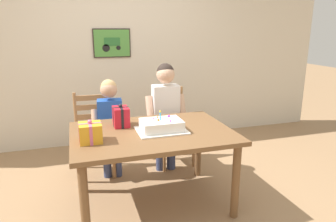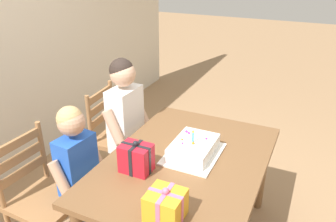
{
  "view_description": "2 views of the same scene",
  "coord_description": "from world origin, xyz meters",
  "views": [
    {
      "loc": [
        -0.64,
        -2.53,
        1.63
      ],
      "look_at": [
        0.17,
        0.06,
        0.89
      ],
      "focal_mm": 32.74,
      "sensor_mm": 36.0,
      "label": 1
    },
    {
      "loc": [
        -1.76,
        -0.69,
        1.97
      ],
      "look_at": [
        0.16,
        0.21,
        0.98
      ],
      "focal_mm": 35.96,
      "sensor_mm": 36.0,
      "label": 2
    }
  ],
  "objects": [
    {
      "name": "child_younger",
      "position": [
        -0.3,
        0.67,
        0.67
      ],
      "size": [
        0.41,
        0.24,
        1.11
      ],
      "color": "#38426B",
      "rests_on": "ground"
    },
    {
      "name": "dining_table",
      "position": [
        0.0,
        0.0,
        0.64
      ],
      "size": [
        1.43,
        1.0,
        0.73
      ],
      "color": "brown",
      "rests_on": "ground"
    },
    {
      "name": "chair_right",
      "position": [
        0.46,
        0.86,
        0.47
      ],
      "size": [
        0.45,
        0.45,
        0.92
      ],
      "color": "#996B42",
      "rests_on": "ground"
    },
    {
      "name": "gift_box_red_large",
      "position": [
        -0.54,
        -0.11,
        0.81
      ],
      "size": [
        0.18,
        0.19,
        0.19
      ],
      "color": "gold",
      "rests_on": "dining_table"
    },
    {
      "name": "gift_box_beside_cake",
      "position": [
        -0.24,
        0.24,
        0.82
      ],
      "size": [
        0.15,
        0.2,
        0.22
      ],
      "color": "red",
      "rests_on": "dining_table"
    },
    {
      "name": "birthday_cake",
      "position": [
        0.08,
        -0.02,
        0.78
      ],
      "size": [
        0.44,
        0.34,
        0.19
      ],
      "color": "white",
      "rests_on": "dining_table"
    },
    {
      "name": "chair_left",
      "position": [
        -0.47,
        0.86,
        0.47
      ],
      "size": [
        0.43,
        0.43,
        0.92
      ],
      "color": "#996B42",
      "rests_on": "ground"
    },
    {
      "name": "child_older",
      "position": [
        0.33,
        0.67,
        0.76
      ],
      "size": [
        0.46,
        0.27,
        1.25
      ],
      "color": "#38426B",
      "rests_on": "ground"
    }
  ]
}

